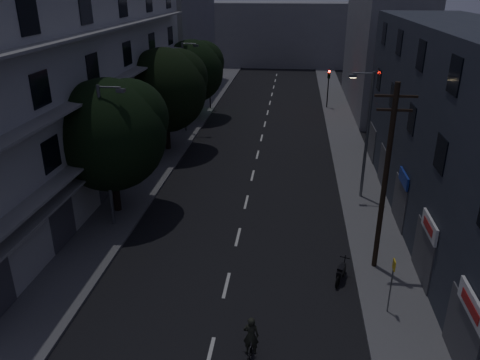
% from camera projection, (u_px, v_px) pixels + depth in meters
% --- Properties ---
extents(ground, '(160.00, 160.00, 0.00)m').
position_uv_depth(ground, '(258.00, 153.00, 38.64)').
color(ground, black).
rests_on(ground, ground).
extents(sidewalk_left, '(3.00, 90.00, 0.15)m').
position_uv_depth(sidewalk_left, '(169.00, 148.00, 39.40)').
color(sidewalk_left, '#565659').
rests_on(sidewalk_left, ground).
extents(sidewalk_right, '(3.00, 90.00, 0.15)m').
position_uv_depth(sidewalk_right, '(350.00, 155.00, 37.81)').
color(sidewalk_right, '#565659').
rests_on(sidewalk_right, ground).
extents(lane_markings, '(0.15, 60.50, 0.01)m').
position_uv_depth(lane_markings, '(263.00, 131.00, 44.35)').
color(lane_markings, beige).
rests_on(lane_markings, ground).
extents(building_left, '(7.00, 36.00, 14.00)m').
position_uv_depth(building_left, '(70.00, 81.00, 30.78)').
color(building_left, '#B6B7B1').
rests_on(building_left, ground).
extents(building_right, '(6.19, 28.00, 11.00)m').
position_uv_depth(building_right, '(465.00, 133.00, 25.16)').
color(building_right, '#2A2F3A').
rests_on(building_right, ground).
extents(building_far_left, '(6.00, 20.00, 16.00)m').
position_uv_depth(building_far_left, '(177.00, 26.00, 57.83)').
color(building_far_left, slate).
rests_on(building_far_left, ground).
extents(building_far_right, '(6.00, 20.00, 13.00)m').
position_uv_depth(building_far_right, '(382.00, 48.00, 50.39)').
color(building_far_right, slate).
rests_on(building_far_right, ground).
extents(building_far_end, '(24.00, 8.00, 10.00)m').
position_uv_depth(building_far_end, '(280.00, 34.00, 77.86)').
color(building_far_end, slate).
rests_on(building_far_end, ground).
extents(tree_near, '(6.49, 6.49, 8.01)m').
position_uv_depth(tree_near, '(111.00, 131.00, 26.72)').
color(tree_near, black).
rests_on(tree_near, sidewalk_left).
extents(tree_mid, '(6.69, 6.69, 8.24)m').
position_uv_depth(tree_mid, '(166.00, 87.00, 37.20)').
color(tree_mid, black).
rests_on(tree_mid, sidewalk_left).
extents(tree_far, '(6.23, 6.23, 7.71)m').
position_uv_depth(tree_far, '(193.00, 69.00, 46.83)').
color(tree_far, black).
rests_on(tree_far, sidewalk_left).
extents(traffic_signal_far_right, '(0.28, 0.37, 4.10)m').
position_uv_depth(traffic_signal_far_right, '(329.00, 81.00, 50.95)').
color(traffic_signal_far_right, black).
rests_on(traffic_signal_far_right, sidewalk_right).
extents(traffic_signal_far_left, '(0.28, 0.37, 4.10)m').
position_uv_depth(traffic_signal_far_left, '(210.00, 81.00, 50.67)').
color(traffic_signal_far_left, black).
rests_on(traffic_signal_far_left, sidewalk_left).
extents(street_lamp_left_near, '(1.51, 0.25, 8.00)m').
position_uv_depth(street_lamp_left_near, '(107.00, 151.00, 25.21)').
color(street_lamp_left_near, slate).
rests_on(street_lamp_left_near, sidewalk_left).
extents(street_lamp_right, '(1.51, 0.25, 8.00)m').
position_uv_depth(street_lamp_right, '(366.00, 130.00, 28.72)').
color(street_lamp_right, slate).
rests_on(street_lamp_right, sidewalk_right).
extents(street_lamp_left_far, '(1.51, 0.25, 8.00)m').
position_uv_depth(street_lamp_left_far, '(185.00, 83.00, 42.17)').
color(street_lamp_left_far, '#525559').
rests_on(street_lamp_left_far, sidewalk_left).
extents(utility_pole, '(1.80, 0.24, 9.00)m').
position_uv_depth(utility_pole, '(386.00, 177.00, 21.13)').
color(utility_pole, black).
rests_on(utility_pole, sidewalk_right).
extents(bus_stop_sign, '(0.06, 0.35, 2.52)m').
position_uv_depth(bus_stop_sign, '(392.00, 277.00, 19.08)').
color(bus_stop_sign, '#595B60').
rests_on(bus_stop_sign, sidewalk_right).
extents(motorcycle, '(0.77, 1.64, 1.09)m').
position_uv_depth(motorcycle, '(341.00, 273.00, 21.88)').
color(motorcycle, black).
rests_on(motorcycle, ground).
extents(cyclist, '(0.59, 1.58, 1.99)m').
position_uv_depth(cyclist, '(251.00, 347.00, 17.09)').
color(cyclist, black).
rests_on(cyclist, ground).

